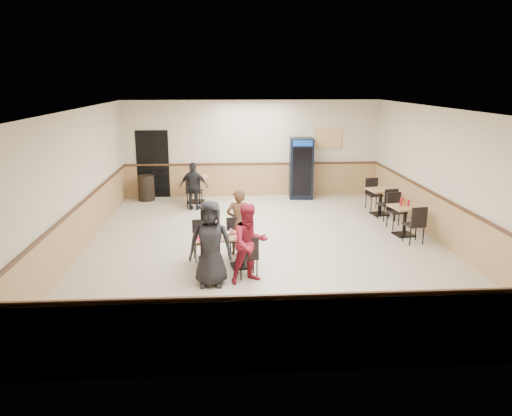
{
  "coord_description": "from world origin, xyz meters",
  "views": [
    {
      "loc": [
        -0.92,
        -10.55,
        3.59
      ],
      "look_at": [
        -0.25,
        -0.5,
        1.0
      ],
      "focal_mm": 35.0,
      "sensor_mm": 36.0,
      "label": 1
    }
  ],
  "objects": [
    {
      "name": "ground",
      "position": [
        0.0,
        0.0,
        0.0
      ],
      "size": [
        10.0,
        10.0,
        0.0
      ],
      "primitive_type": "plane",
      "color": "beige",
      "rests_on": "ground"
    },
    {
      "name": "side_table_far_chair_north",
      "position": [
        3.36,
        3.0,
        0.45
      ],
      "size": [
        0.49,
        0.49,
        0.9
      ],
      "primitive_type": null,
      "rotation": [
        0.0,
        0.0,
        0.18
      ],
      "color": "black",
      "rests_on": "ground"
    },
    {
      "name": "side_table_far_chair_south",
      "position": [
        3.36,
        1.86,
        0.45
      ],
      "size": [
        0.49,
        0.49,
        0.9
      ],
      "primitive_type": null,
      "rotation": [
        0.0,
        0.0,
        3.32
      ],
      "color": "black",
      "rests_on": "ground"
    },
    {
      "name": "back_table_chair_lone",
      "position": [
        -1.75,
        3.57,
        0.5
      ],
      "size": [
        0.52,
        0.52,
        1.0
      ],
      "primitive_type": null,
      "rotation": [
        0.0,
        0.0,
        3.01
      ],
      "color": "black",
      "rests_on": "ground"
    },
    {
      "name": "main_table",
      "position": [
        -0.89,
        -1.31,
        0.44
      ],
      "size": [
        1.33,
        0.81,
        0.67
      ],
      "rotation": [
        0.0,
        0.0,
        0.16
      ],
      "color": "black",
      "rests_on": "ground"
    },
    {
      "name": "pepsi_cooler",
      "position": [
        1.5,
        4.59,
        0.94
      ],
      "size": [
        0.76,
        0.76,
        1.87
      ],
      "rotation": [
        0.0,
        0.0,
        -0.07
      ],
      "color": "black",
      "rests_on": "ground"
    },
    {
      "name": "diner_woman_right",
      "position": [
        -0.46,
        -2.01,
        0.73
      ],
      "size": [
        0.87,
        0.78,
        1.46
      ],
      "primitive_type": "imported",
      "rotation": [
        0.0,
        0.0,
        0.38
      ],
      "color": "maroon",
      "rests_on": "ground"
    },
    {
      "name": "diner_woman_left",
      "position": [
        -1.16,
        -2.12,
        0.78
      ],
      "size": [
        0.79,
        0.54,
        1.56
      ],
      "primitive_type": "imported",
      "rotation": [
        0.0,
        0.0,
        -0.06
      ],
      "color": "black",
      "rests_on": "ground"
    },
    {
      "name": "trash_bin",
      "position": [
        -3.28,
        4.55,
        0.39
      ],
      "size": [
        0.49,
        0.49,
        0.78
      ],
      "primitive_type": "cylinder",
      "color": "black",
      "rests_on": "ground"
    },
    {
      "name": "side_table_far",
      "position": [
        3.36,
        2.43,
        0.47
      ],
      "size": [
        0.77,
        0.77,
        0.71
      ],
      "rotation": [
        0.0,
        0.0,
        0.18
      ],
      "color": "black",
      "rests_on": "ground"
    },
    {
      "name": "condiment_caddy",
      "position": [
        3.32,
        0.59,
        0.8
      ],
      "size": [
        0.23,
        0.06,
        0.2
      ],
      "color": "red",
      "rests_on": "side_table_near"
    },
    {
      "name": "diner_man_opposite",
      "position": [
        -0.61,
        -0.5,
        0.7
      ],
      "size": [
        0.54,
        0.37,
        1.41
      ],
      "primitive_type": "imported",
      "rotation": [
        0.0,
        0.0,
        3.22
      ],
      "color": "#503622",
      "rests_on": "ground"
    },
    {
      "name": "back_table",
      "position": [
        -1.75,
        4.2,
        0.52
      ],
      "size": [
        0.83,
        0.83,
        0.79
      ],
      "rotation": [
        0.0,
        0.0,
        -0.13
      ],
      "color": "black",
      "rests_on": "ground"
    },
    {
      "name": "side_table_near",
      "position": [
        3.35,
        0.54,
        0.47
      ],
      "size": [
        0.76,
        0.76,
        0.71
      ],
      "rotation": [
        0.0,
        0.0,
        0.16
      ],
      "color": "black",
      "rests_on": "ground"
    },
    {
      "name": "side_table_near_chair_north",
      "position": [
        3.35,
        1.11,
        0.45
      ],
      "size": [
        0.48,
        0.48,
        0.9
      ],
      "primitive_type": null,
      "rotation": [
        0.0,
        0.0,
        0.16
      ],
      "color": "black",
      "rests_on": "ground"
    },
    {
      "name": "main_chairs",
      "position": [
        -0.93,
        -1.32,
        0.42
      ],
      "size": [
        1.32,
        1.62,
        0.85
      ],
      "rotation": [
        0.0,
        0.0,
        0.16
      ],
      "color": "black",
      "rests_on": "ground"
    },
    {
      "name": "tabletop_clutter",
      "position": [
        -0.88,
        -1.36,
        0.69
      ],
      "size": [
        1.11,
        0.66,
        0.12
      ],
      "rotation": [
        0.0,
        0.0,
        0.16
      ],
      "color": "red",
      "rests_on": "main_table"
    },
    {
      "name": "room_shell",
      "position": [
        1.78,
        2.55,
        0.58
      ],
      "size": [
        10.0,
        10.0,
        10.0
      ],
      "color": "silver",
      "rests_on": "ground"
    },
    {
      "name": "lone_diner",
      "position": [
        -1.75,
        3.31,
        0.68
      ],
      "size": [
        0.84,
        0.47,
        1.36
      ],
      "primitive_type": "imported",
      "rotation": [
        0.0,
        0.0,
        2.96
      ],
      "color": "black",
      "rests_on": "ground"
    },
    {
      "name": "side_table_near_chair_south",
      "position": [
        3.35,
        -0.03,
        0.45
      ],
      "size": [
        0.48,
        0.48,
        0.9
      ],
      "primitive_type": null,
      "rotation": [
        0.0,
        0.0,
        3.3
      ],
      "color": "black",
      "rests_on": "ground"
    }
  ]
}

